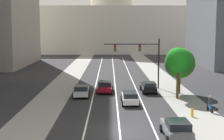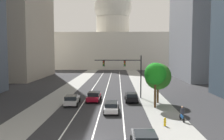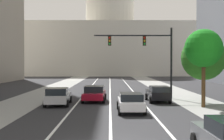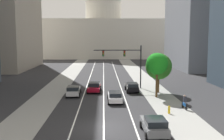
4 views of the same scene
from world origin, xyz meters
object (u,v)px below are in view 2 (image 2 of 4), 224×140
at_px(capitol_building, 113,41).
at_px(street_tree_far_right, 158,76).
at_px(car_black, 131,97).
at_px(street_tree_near_right, 155,74).
at_px(car_silver, 72,100).
at_px(fire_hydrant, 165,122).
at_px(car_gray, 144,140).
at_px(cyclist, 182,114).
at_px(traffic_signal_mast, 127,69).
at_px(car_crimson, 94,96).
at_px(car_white, 111,106).

relative_size(capitol_building, street_tree_far_right, 8.57).
distance_m(car_black, street_tree_near_right, 6.43).
height_order(car_silver, fire_hydrant, car_silver).
relative_size(car_gray, fire_hydrant, 4.88).
bearing_deg(cyclist, street_tree_far_right, 2.40).
relative_size(traffic_signal_mast, fire_hydrant, 8.74).
distance_m(car_black, car_gray, 18.79).
distance_m(car_silver, car_gray, 18.49).
relative_size(car_crimson, street_tree_far_right, 0.75).
xyz_separation_m(car_white, car_crimson, (-2.96, 7.00, 0.01)).
bearing_deg(fire_hydrant, car_silver, 139.96).
xyz_separation_m(car_gray, street_tree_far_right, (4.04, 18.11, 3.27)).
bearing_deg(car_black, street_tree_near_right, -142.69).
distance_m(capitol_building, fire_hydrant, 90.37).
bearing_deg(car_crimson, street_tree_far_right, -93.32).
bearing_deg(car_black, car_crimson, 86.74).
bearing_deg(car_silver, traffic_signal_mast, -58.13).
bearing_deg(car_silver, capitol_building, -5.27).
xyz_separation_m(capitol_building, car_gray, (4.45, -95.56, -12.00)).
xyz_separation_m(street_tree_near_right, street_tree_far_right, (0.92, 3.29, -0.69)).
relative_size(car_silver, street_tree_near_right, 0.76).
distance_m(car_gray, fire_hydrant, 6.96).
bearing_deg(street_tree_far_right, traffic_signal_mast, 141.92).
distance_m(capitol_building, street_tree_far_right, 78.40).
height_order(car_crimson, cyclist, cyclist).
relative_size(cyclist, street_tree_near_right, 0.27).
bearing_deg(capitol_building, fire_hydrant, -85.31).
bearing_deg(fire_hydrant, street_tree_near_right, 88.27).
relative_size(car_crimson, car_black, 1.01).
relative_size(car_black, street_tree_near_right, 0.71).
distance_m(car_white, fire_hydrant, 8.16).
bearing_deg(street_tree_far_right, fire_hydrant, -95.69).
relative_size(car_gray, traffic_signal_mast, 0.56).
xyz_separation_m(car_gray, fire_hydrant, (2.86, 6.34, -0.34)).
relative_size(traffic_signal_mast, street_tree_far_right, 1.30).
height_order(capitol_building, car_gray, capitol_building).
bearing_deg(street_tree_near_right, fire_hydrant, -91.73).
height_order(capitol_building, car_silver, capitol_building).
relative_size(car_silver, traffic_signal_mast, 0.61).
xyz_separation_m(car_silver, fire_hydrant, (11.75, -9.88, -0.32)).
bearing_deg(car_black, car_white, 155.45).
height_order(car_silver, car_crimson, car_silver).
height_order(car_white, street_tree_near_right, street_tree_near_right).
xyz_separation_m(car_gray, traffic_signal_mast, (-0.63, 21.77, 4.21)).
height_order(capitol_building, traffic_signal_mast, capitol_building).
height_order(car_white, fire_hydrant, car_white).
relative_size(car_silver, car_black, 1.07).
bearing_deg(street_tree_near_right, car_gray, -101.88).
bearing_deg(car_silver, car_white, -127.21).
distance_m(car_silver, street_tree_far_right, 13.47).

